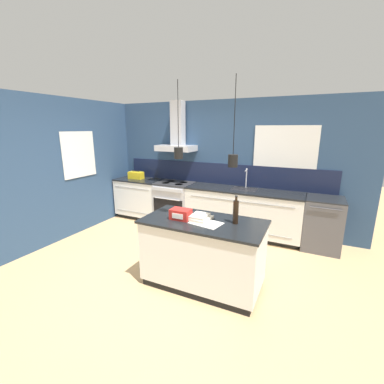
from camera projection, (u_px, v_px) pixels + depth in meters
The scene contains 13 objects.
ground_plane at pixel (173, 268), 3.88m from camera, with size 16.00×16.00×0.00m, color tan.
wall_back at pixel (218, 163), 5.32m from camera, with size 5.60×2.36×2.60m.
wall_left at pixel (85, 166), 5.19m from camera, with size 0.08×3.80×2.60m.
counter_run_left at pixel (141, 198), 6.02m from camera, with size 1.08×0.64×0.91m.
counter_run_sink at pixel (242, 212), 5.00m from camera, with size 2.22×0.64×1.29m.
oven_range at pixel (175, 203), 5.62m from camera, with size 0.79×0.66×0.91m.
dishwasher at pixel (322, 224), 4.41m from camera, with size 0.61×0.65×0.91m.
kitchen_island at pixel (203, 253), 3.37m from camera, with size 1.56×0.79×0.91m.
bottle_on_island at pixel (236, 212), 3.12m from camera, with size 0.07×0.07×0.35m.
book_stack at pixel (200, 217), 3.28m from camera, with size 0.27×0.31×0.07m.
red_supply_box at pixel (181, 214), 3.30m from camera, with size 0.26×0.18×0.13m.
paper_pile at pixel (206, 223), 3.16m from camera, with size 0.42×0.33×0.01m.
yellow_toolbox at pixel (136, 175), 5.93m from camera, with size 0.34×0.18×0.19m.
Camera 1 is at (1.76, -3.02, 2.06)m, focal length 24.00 mm.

